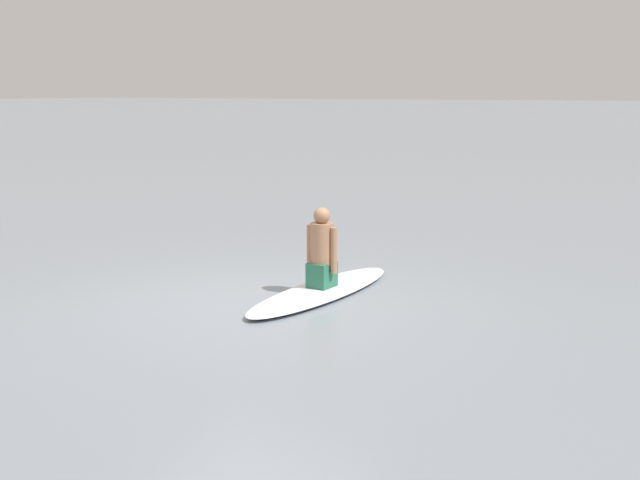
{
  "coord_description": "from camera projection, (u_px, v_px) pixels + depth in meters",
  "views": [
    {
      "loc": [
        -7.22,
        -4.92,
        2.47
      ],
      "look_at": [
        1.09,
        -0.24,
        0.61
      ],
      "focal_mm": 43.06,
      "sensor_mm": 36.0,
      "label": 1
    }
  ],
  "objects": [
    {
      "name": "ground_plane",
      "position": [
        257.0,
        304.0,
        9.02
      ],
      "size": [
        400.0,
        400.0,
        0.0
      ],
      "primitive_type": "plane",
      "color": "gray"
    },
    {
      "name": "surfboard",
      "position": [
        322.0,
        290.0,
        9.44
      ],
      "size": [
        2.93,
        0.93,
        0.1
      ],
      "primitive_type": "ellipsoid",
      "rotation": [
        0.0,
        0.0,
        3.07
      ],
      "color": "white",
      "rests_on": "ground"
    },
    {
      "name": "person_paddler",
      "position": [
        322.0,
        251.0,
        9.35
      ],
      "size": [
        0.34,
        0.43,
        0.99
      ],
      "rotation": [
        0.0,
        0.0,
        3.07
      ],
      "color": "#26664C",
      "rests_on": "surfboard"
    }
  ]
}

